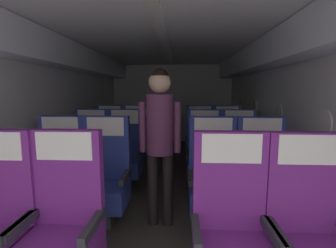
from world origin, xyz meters
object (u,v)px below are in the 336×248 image
seat_b_right_aisle (262,183)px  seat_d_right_aisle (227,143)px  seat_b_right_window (213,182)px  seat_c_right_aisle (239,157)px  seat_d_left_window (109,142)px  seat_c_right_window (204,157)px  flight_attendant (160,130)px  seat_a_right_aisle (309,238)px  seat_a_right_window (231,235)px  seat_a_left_aisle (63,229)px  seat_d_left_aisle (136,142)px  seat_c_left_aisle (124,156)px  seat_b_left_aisle (105,180)px  seat_d_right_window (200,143)px  seat_b_left_window (59,179)px  seat_c_left_window (91,156)px

seat_b_right_aisle → seat_d_right_aisle: (0.00, 1.92, 0.00)m
seat_b_right_window → seat_d_right_aisle: 1.98m
seat_c_right_aisle → seat_d_left_window: size_ratio=1.00×
seat_c_right_window → flight_attendant: (-0.56, -0.94, 0.55)m
seat_a_right_aisle → seat_a_right_window: bearing=179.0°
seat_a_left_aisle → seat_d_left_aisle: 2.85m
seat_b_right_window → seat_d_right_aisle: bearing=75.2°
seat_c_left_aisle → seat_c_right_aisle: (1.66, 0.01, 0.00)m
seat_b_left_aisle → seat_c_right_aisle: (1.65, 0.97, 0.00)m
seat_a_right_window → seat_d_right_aisle: 2.91m
seat_c_right_window → seat_d_right_window: same height
seat_b_left_aisle → seat_c_right_aisle: same height
seat_b_right_aisle → flight_attendant: size_ratio=0.70×
seat_b_left_aisle → seat_b_left_window: bearing=179.5°
seat_b_left_aisle → seat_b_right_aisle: bearing=0.1°
seat_b_right_aisle → seat_c_left_aisle: bearing=150.0°
seat_b_right_aisle → seat_c_left_window: 2.37m
seat_a_right_window → flight_attendant: bearing=120.0°
seat_d_left_aisle → flight_attendant: size_ratio=0.70×
seat_d_left_aisle → seat_a_right_aisle: bearing=-60.0°
seat_a_right_aisle → seat_d_right_aisle: (0.01, 2.88, 0.00)m
seat_c_right_window → seat_d_right_aisle: bearing=62.4°
seat_b_left_window → seat_d_right_aisle: 2.89m
seat_c_right_aisle → seat_c_left_aisle: bearing=-179.7°
seat_c_right_window → flight_attendant: flight_attendant is taller
seat_c_left_window → seat_d_right_window: size_ratio=1.00×
seat_c_left_aisle → seat_a_right_window: bearing=-58.7°
seat_c_right_window → seat_d_right_aisle: 1.09m
seat_b_left_window → seat_d_right_aisle: same height
seat_d_left_aisle → seat_d_right_aisle: 1.67m
seat_b_left_window → seat_d_left_window: size_ratio=1.00×
seat_a_left_aisle → seat_d_left_aisle: (-0.00, 2.85, 0.00)m
seat_c_right_aisle → seat_d_left_aisle: size_ratio=1.00×
seat_c_right_aisle → seat_d_right_window: size_ratio=1.00×
seat_b_left_aisle → seat_d_left_aisle: (-0.01, 1.93, 0.00)m
seat_a_right_aisle → seat_d_right_window: bearing=99.7°
seat_b_right_window → seat_d_right_window: (0.01, 1.90, 0.00)m
seat_b_left_window → seat_d_right_aisle: size_ratio=1.00×
seat_b_left_aisle → seat_d_right_aisle: 2.54m
seat_b_right_window → seat_d_left_aisle: bearing=121.3°
seat_c_left_aisle → seat_c_right_window: 1.16m
seat_d_left_window → seat_d_left_aisle: (0.49, 0.02, 0.00)m
seat_a_right_aisle → seat_d_left_aisle: (-1.66, 2.88, 0.00)m
seat_d_right_window → flight_attendant: bearing=-106.7°
seat_b_right_window → seat_d_right_aisle: size_ratio=1.00×
seat_a_right_aisle → seat_b_right_aisle: size_ratio=1.00×
seat_a_left_aisle → seat_c_right_window: 2.22m
seat_c_left_aisle → seat_d_left_window: size_ratio=1.00×
seat_c_left_aisle → seat_d_right_aisle: same height
seat_c_right_aisle → seat_c_right_window: same height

